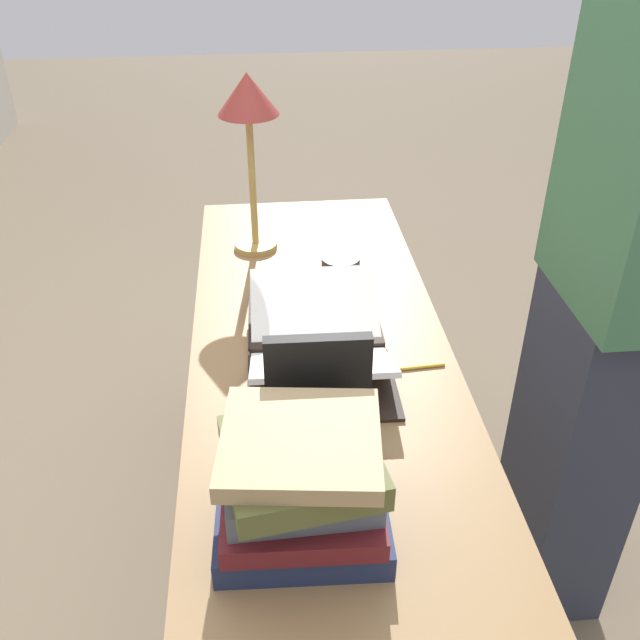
{
  "coord_description": "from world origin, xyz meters",
  "views": [
    {
      "loc": [
        -1.24,
        0.12,
        1.64
      ],
      "look_at": [
        -0.0,
        0.0,
        0.82
      ],
      "focal_mm": 40.0,
      "sensor_mm": 36.0,
      "label": 1
    }
  ],
  "objects_px": {
    "book_standing_upright": "(318,403)",
    "reading_lamp": "(248,111)",
    "person_reader": "(615,282)",
    "pencil": "(410,368)",
    "coffee_mug": "(341,274)",
    "open_book": "(318,341)",
    "book_stack_tall": "(302,488)"
  },
  "relations": [
    {
      "from": "reading_lamp",
      "to": "person_reader",
      "type": "relative_size",
      "value": 0.26
    },
    {
      "from": "book_stack_tall",
      "to": "coffee_mug",
      "type": "relative_size",
      "value": 2.54
    },
    {
      "from": "open_book",
      "to": "book_standing_upright",
      "type": "distance_m",
      "value": 0.34
    },
    {
      "from": "open_book",
      "to": "book_stack_tall",
      "type": "bearing_deg",
      "value": 173.07
    },
    {
      "from": "open_book",
      "to": "book_standing_upright",
      "type": "height_order",
      "value": "book_standing_upright"
    },
    {
      "from": "open_book",
      "to": "person_reader",
      "type": "distance_m",
      "value": 0.62
    },
    {
      "from": "book_stack_tall",
      "to": "reading_lamp",
      "type": "height_order",
      "value": "reading_lamp"
    },
    {
      "from": "reading_lamp",
      "to": "person_reader",
      "type": "distance_m",
      "value": 0.93
    },
    {
      "from": "book_stack_tall",
      "to": "book_standing_upright",
      "type": "distance_m",
      "value": 0.17
    },
    {
      "from": "book_stack_tall",
      "to": "pencil",
      "type": "relative_size",
      "value": 1.8
    },
    {
      "from": "pencil",
      "to": "coffee_mug",
      "type": "bearing_deg",
      "value": 17.26
    },
    {
      "from": "coffee_mug",
      "to": "person_reader",
      "type": "distance_m",
      "value": 0.62
    },
    {
      "from": "book_standing_upright",
      "to": "coffee_mug",
      "type": "distance_m",
      "value": 0.6
    },
    {
      "from": "reading_lamp",
      "to": "coffee_mug",
      "type": "bearing_deg",
      "value": -140.54
    },
    {
      "from": "book_stack_tall",
      "to": "person_reader",
      "type": "xyz_separation_m",
      "value": [
        0.43,
        -0.67,
        0.07
      ]
    },
    {
      "from": "book_standing_upright",
      "to": "reading_lamp",
      "type": "distance_m",
      "value": 0.86
    },
    {
      "from": "book_stack_tall",
      "to": "coffee_mug",
      "type": "xyz_separation_m",
      "value": [
        0.74,
        -0.15,
        -0.06
      ]
    },
    {
      "from": "coffee_mug",
      "to": "open_book",
      "type": "bearing_deg",
      "value": 162.34
    },
    {
      "from": "open_book",
      "to": "person_reader",
      "type": "bearing_deg",
      "value": -94.43
    },
    {
      "from": "reading_lamp",
      "to": "pencil",
      "type": "bearing_deg",
      "value": -152.17
    },
    {
      "from": "open_book",
      "to": "book_standing_upright",
      "type": "xyz_separation_m",
      "value": [
        -0.33,
        0.03,
        0.1
      ]
    },
    {
      "from": "open_book",
      "to": "pencil",
      "type": "bearing_deg",
      "value": -112.7
    },
    {
      "from": "book_standing_upright",
      "to": "person_reader",
      "type": "bearing_deg",
      "value": -65.55
    },
    {
      "from": "book_standing_upright",
      "to": "reading_lamp",
      "type": "height_order",
      "value": "reading_lamp"
    },
    {
      "from": "open_book",
      "to": "coffee_mug",
      "type": "distance_m",
      "value": 0.27
    },
    {
      "from": "reading_lamp",
      "to": "pencil",
      "type": "height_order",
      "value": "reading_lamp"
    },
    {
      "from": "coffee_mug",
      "to": "reading_lamp",
      "type": "bearing_deg",
      "value": 39.46
    },
    {
      "from": "open_book",
      "to": "book_stack_tall",
      "type": "xyz_separation_m",
      "value": [
        -0.49,
        0.07,
        0.08
      ]
    },
    {
      "from": "pencil",
      "to": "person_reader",
      "type": "bearing_deg",
      "value": -86.86
    },
    {
      "from": "open_book",
      "to": "pencil",
      "type": "distance_m",
      "value": 0.2
    },
    {
      "from": "reading_lamp",
      "to": "book_stack_tall",
      "type": "bearing_deg",
      "value": -176.96
    },
    {
      "from": "open_book",
      "to": "book_stack_tall",
      "type": "distance_m",
      "value": 0.5
    }
  ]
}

